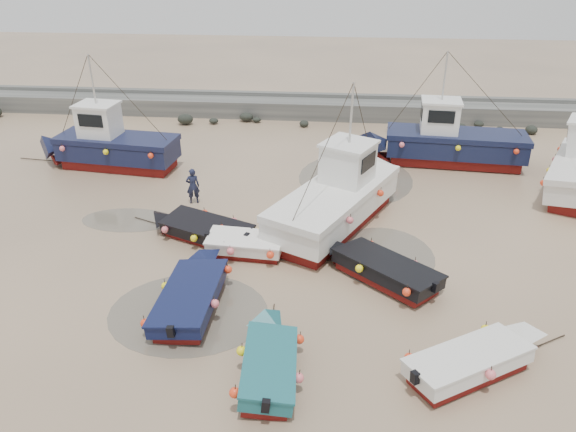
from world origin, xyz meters
name	(u,v)px	position (x,y,z in m)	size (l,w,h in m)	color
ground	(291,283)	(0.00, 0.00, 0.00)	(120.00, 120.00, 0.00)	tan
seawall	(320,109)	(0.05, 21.99, 0.63)	(60.00, 4.92, 1.50)	slate
puddle_a	(188,312)	(-3.36, -2.17, 0.00)	(5.51, 5.51, 0.01)	#5F574A
puddle_b	(384,255)	(3.57, 2.42, 0.00)	(4.10, 4.10, 0.01)	#5F574A
puddle_c	(128,220)	(-7.94, 4.52, 0.00)	(4.30, 4.30, 0.01)	#5F574A
puddle_d	(355,178)	(2.50, 10.62, 0.00)	(6.10, 6.10, 0.01)	#5F574A
dinghy_1	(194,291)	(-3.25, -1.68, 0.54)	(2.37, 6.55, 1.43)	maroon
dinghy_2	(268,358)	(-0.24, -4.90, 0.56)	(2.05, 5.55, 1.43)	maroon
dinghy_3	(479,358)	(5.92, -4.29, 0.54)	(5.52, 3.88, 1.43)	maroon
dinghy_4	(201,227)	(-4.15, 3.15, 0.54)	(6.02, 3.38, 1.43)	maroon
dinghy_5	(254,243)	(-1.67, 1.91, 0.56)	(5.33, 2.10, 1.43)	maroon
dinghy_6	(378,265)	(3.23, 0.69, 0.54)	(5.36, 4.85, 1.43)	maroon
cabin_boat_0	(107,144)	(-11.28, 10.96, 1.35)	(9.79, 3.41, 6.22)	maroon
cabin_boat_1	(341,195)	(1.73, 5.36, 1.30)	(6.48, 10.76, 6.22)	maroon
cabin_boat_2	(444,141)	(7.47, 13.43, 1.31)	(10.92, 3.69, 6.22)	maroon
person	(194,203)	(-5.38, 6.67, 0.00)	(0.65, 0.43, 1.78)	#181C32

